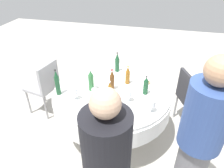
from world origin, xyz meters
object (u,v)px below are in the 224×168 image
(bottle_brown_west, at_px, (112,80))
(person_north, at_px, (197,145))
(bottle_dark_green_east, at_px, (57,83))
(bottle_amber_mid, at_px, (128,76))
(bottle_green_far, at_px, (91,81))
(plate_rear, at_px, (147,83))
(dining_table, at_px, (112,99))
(chair_mid, at_px, (191,96))
(bottle_dark_green_near, at_px, (117,63))
(wine_glass_west, at_px, (75,91))
(wine_glass_near, at_px, (129,94))
(chair_right, at_px, (45,84))
(wine_glass_mid, at_px, (95,92))
(plate_front, at_px, (119,118))
(bottle_amber_north, at_px, (110,92))
(wine_glass_right, at_px, (152,104))
(bottle_dark_green_right, at_px, (146,86))

(bottle_brown_west, bearing_deg, person_north, -131.80)
(bottle_dark_green_east, relative_size, bottle_brown_west, 1.18)
(bottle_amber_mid, bearing_deg, bottle_green_far, 122.16)
(plate_rear, bearing_deg, bottle_green_far, 114.41)
(dining_table, height_order, chair_mid, chair_mid)
(bottle_dark_green_near, relative_size, bottle_amber_mid, 1.15)
(bottle_green_far, xyz_separation_m, wine_glass_west, (-0.23, 0.12, -0.02))
(bottle_green_far, relative_size, wine_glass_near, 1.89)
(bottle_green_far, height_order, bottle_brown_west, bottle_green_far)
(plate_rear, bearing_deg, wine_glass_near, 158.18)
(bottle_amber_mid, xyz_separation_m, wine_glass_west, (-0.49, 0.53, -0.00))
(person_north, height_order, chair_right, person_north)
(bottle_dark_green_east, relative_size, plate_rear, 1.45)
(wine_glass_near, bearing_deg, wine_glass_west, 99.91)
(bottle_dark_green_near, distance_m, chair_right, 1.14)
(dining_table, xyz_separation_m, bottle_dark_green_east, (-0.25, 0.60, 0.30))
(wine_glass_mid, height_order, chair_mid, wine_glass_mid)
(plate_front, relative_size, chair_mid, 0.24)
(bottle_dark_green_near, height_order, wine_glass_near, bottle_dark_green_near)
(chair_right, bearing_deg, bottle_amber_mid, -80.17)
(bottle_amber_north, xyz_separation_m, wine_glass_west, (-0.06, 0.40, -0.01))
(bottle_green_far, bearing_deg, wine_glass_mid, -149.67)
(bottle_dark_green_near, distance_m, person_north, 1.61)
(bottle_dark_green_near, xyz_separation_m, bottle_amber_mid, (-0.29, -0.20, -0.02))
(wine_glass_right, bearing_deg, bottle_dark_green_right, 17.54)
(bottle_dark_green_east, relative_size, chair_right, 0.38)
(bottle_dark_green_near, xyz_separation_m, bottle_brown_west, (-0.48, -0.04, -0.00))
(bottle_dark_green_east, relative_size, wine_glass_west, 2.12)
(bottle_amber_north, distance_m, wine_glass_west, 0.41)
(bottle_amber_mid, distance_m, plate_front, 0.71)
(plate_front, height_order, plate_rear, plate_rear)
(bottle_brown_west, bearing_deg, chair_right, 79.04)
(dining_table, bearing_deg, bottle_dark_green_right, -88.89)
(bottle_amber_north, xyz_separation_m, bottle_dark_green_right, (0.25, -0.38, -0.01))
(wine_glass_mid, bearing_deg, bottle_green_far, 30.33)
(dining_table, bearing_deg, plate_rear, -61.00)
(wine_glass_right, bearing_deg, plate_rear, 10.47)
(plate_rear, bearing_deg, plate_front, 163.79)
(dining_table, height_order, wine_glass_right, wine_glass_right)
(dining_table, height_order, wine_glass_west, wine_glass_west)
(bottle_brown_west, distance_m, chair_mid, 1.15)
(dining_table, xyz_separation_m, wine_glass_near, (-0.20, -0.25, 0.25))
(wine_glass_west, height_order, person_north, person_north)
(bottle_amber_mid, relative_size, plate_rear, 1.10)
(bottle_amber_mid, xyz_separation_m, plate_rear, (0.04, -0.25, -0.11))
(dining_table, relative_size, bottle_dark_green_right, 6.11)
(bottle_green_far, height_order, plate_rear, bottle_green_far)
(wine_glass_right, distance_m, chair_right, 1.73)
(bottle_amber_mid, bearing_deg, dining_table, 139.10)
(bottle_amber_mid, bearing_deg, bottle_dark_green_right, -125.35)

